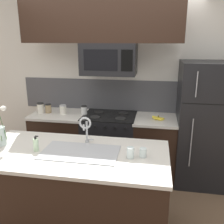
# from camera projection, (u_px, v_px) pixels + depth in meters

# --- Properties ---
(ground_plane) EXTENTS (10.00, 10.00, 0.00)m
(ground_plane) POSITION_uv_depth(u_px,v_px,m) (96.00, 209.00, 3.04)
(ground_plane) COLOR brown
(rear_partition) EXTENTS (5.20, 0.10, 2.60)m
(rear_partition) POSITION_uv_depth(u_px,v_px,m) (133.00, 86.00, 3.83)
(rear_partition) COLOR silver
(rear_partition) RESTS_ON ground
(splash_band) EXTENTS (2.90, 0.01, 0.48)m
(splash_band) POSITION_uv_depth(u_px,v_px,m) (113.00, 95.00, 3.87)
(splash_band) COLOR #4C4C51
(splash_band) RESTS_ON rear_partition
(back_counter_left) EXTENTS (0.81, 0.65, 0.91)m
(back_counter_left) POSITION_uv_depth(u_px,v_px,m) (61.00, 141.00, 3.89)
(back_counter_left) COLOR black
(back_counter_left) RESTS_ON ground
(back_counter_right) EXTENTS (0.61, 0.65, 0.91)m
(back_counter_right) POSITION_uv_depth(u_px,v_px,m) (154.00, 148.00, 3.65)
(back_counter_right) COLOR black
(back_counter_right) RESTS_ON ground
(stove_range) EXTENTS (0.76, 0.64, 0.93)m
(stove_range) POSITION_uv_depth(u_px,v_px,m) (110.00, 144.00, 3.76)
(stove_range) COLOR black
(stove_range) RESTS_ON ground
(microwave) EXTENTS (0.74, 0.40, 0.42)m
(microwave) POSITION_uv_depth(u_px,v_px,m) (109.00, 59.00, 3.38)
(microwave) COLOR black
(upper_cabinet_band) EXTENTS (2.12, 0.34, 0.60)m
(upper_cabinet_band) POSITION_uv_depth(u_px,v_px,m) (101.00, 19.00, 3.23)
(upper_cabinet_band) COLOR black
(refrigerator) EXTENTS (0.82, 0.74, 1.71)m
(refrigerator) POSITION_uv_depth(u_px,v_px,m) (207.00, 124.00, 3.44)
(refrigerator) COLOR black
(refrigerator) RESTS_ON ground
(storage_jar_tall) EXTENTS (0.10, 0.10, 0.15)m
(storage_jar_tall) POSITION_uv_depth(u_px,v_px,m) (41.00, 108.00, 3.77)
(storage_jar_tall) COLOR silver
(storage_jar_tall) RESTS_ON back_counter_left
(storage_jar_medium) EXTENTS (0.09, 0.09, 0.14)m
(storage_jar_medium) POSITION_uv_depth(u_px,v_px,m) (48.00, 108.00, 3.78)
(storage_jar_medium) COLOR #997F5B
(storage_jar_medium) RESTS_ON back_counter_left
(storage_jar_short) EXTENTS (0.10, 0.10, 0.13)m
(storage_jar_short) POSITION_uv_depth(u_px,v_px,m) (63.00, 109.00, 3.72)
(storage_jar_short) COLOR silver
(storage_jar_short) RESTS_ON back_counter_left
(storage_jar_squat) EXTENTS (0.09, 0.09, 0.14)m
(storage_jar_squat) POSITION_uv_depth(u_px,v_px,m) (84.00, 110.00, 3.67)
(storage_jar_squat) COLOR silver
(storage_jar_squat) RESTS_ON back_counter_left
(banana_bunch) EXTENTS (0.19, 0.12, 0.08)m
(banana_bunch) POSITION_uv_depth(u_px,v_px,m) (158.00, 118.00, 3.45)
(banana_bunch) COLOR yellow
(banana_bunch) RESTS_ON back_counter_right
(island_counter) EXTENTS (1.90, 0.92, 0.91)m
(island_counter) POSITION_uv_depth(u_px,v_px,m) (74.00, 192.00, 2.61)
(island_counter) COLOR black
(island_counter) RESTS_ON ground
(kitchen_sink) EXTENTS (0.76, 0.44, 0.16)m
(kitchen_sink) POSITION_uv_depth(u_px,v_px,m) (80.00, 159.00, 2.48)
(kitchen_sink) COLOR #ADAFB5
(kitchen_sink) RESTS_ON island_counter
(sink_faucet) EXTENTS (0.14, 0.14, 0.31)m
(sink_faucet) POSITION_uv_depth(u_px,v_px,m) (86.00, 126.00, 2.61)
(sink_faucet) COLOR #B7BABF
(sink_faucet) RESTS_ON island_counter
(dish_soap_bottle) EXTENTS (0.06, 0.05, 0.16)m
(dish_soap_bottle) POSITION_uv_depth(u_px,v_px,m) (36.00, 145.00, 2.48)
(dish_soap_bottle) COLOR beige
(dish_soap_bottle) RESTS_ON island_counter
(drinking_glass) EXTENTS (0.07, 0.07, 0.11)m
(drinking_glass) POSITION_uv_depth(u_px,v_px,m) (130.00, 153.00, 2.34)
(drinking_glass) COLOR silver
(drinking_glass) RESTS_ON island_counter
(spare_glass) EXTENTS (0.07, 0.07, 0.09)m
(spare_glass) POSITION_uv_depth(u_px,v_px,m) (143.00, 153.00, 2.36)
(spare_glass) COLOR silver
(spare_glass) RESTS_ON island_counter
(flower_vase) EXTENTS (0.15, 0.12, 0.48)m
(flower_vase) POSITION_uv_depth(u_px,v_px,m) (1.00, 133.00, 2.60)
(flower_vase) COLOR silver
(flower_vase) RESTS_ON island_counter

